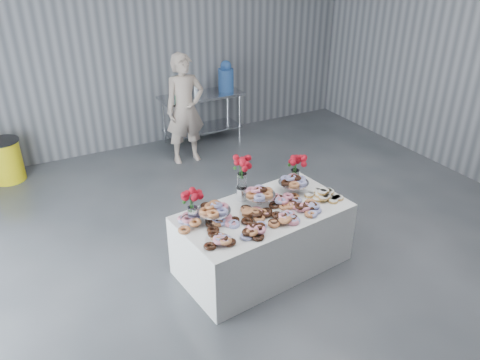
# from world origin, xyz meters

# --- Properties ---
(ground) EXTENTS (9.00, 9.00, 0.00)m
(ground) POSITION_xyz_m (0.00, 0.00, 0.00)
(ground) COLOR #33363A
(ground) RESTS_ON ground
(room_walls) EXTENTS (8.04, 9.04, 4.02)m
(room_walls) POSITION_xyz_m (-0.27, 0.07, 2.64)
(room_walls) COLOR gray
(room_walls) RESTS_ON ground
(display_table) EXTENTS (2.00, 1.22, 0.75)m
(display_table) POSITION_xyz_m (-0.05, 0.36, 0.38)
(display_table) COLOR white
(display_table) RESTS_ON ground
(prep_table) EXTENTS (1.50, 0.60, 0.90)m
(prep_table) POSITION_xyz_m (0.85, 4.10, 0.62)
(prep_table) COLOR silver
(prep_table) RESTS_ON ground
(donut_mounds) EXTENTS (1.89, 1.01, 0.09)m
(donut_mounds) POSITION_xyz_m (-0.05, 0.31, 0.80)
(donut_mounds) COLOR #BB7844
(donut_mounds) RESTS_ON display_table
(cake_stand_left) EXTENTS (0.36, 0.36, 0.17)m
(cake_stand_left) POSITION_xyz_m (-0.61, 0.45, 0.89)
(cake_stand_left) COLOR silver
(cake_stand_left) RESTS_ON display_table
(cake_stand_mid) EXTENTS (0.36, 0.36, 0.17)m
(cake_stand_mid) POSITION_xyz_m (-0.02, 0.52, 0.89)
(cake_stand_mid) COLOR silver
(cake_stand_mid) RESTS_ON display_table
(cake_stand_right) EXTENTS (0.36, 0.36, 0.17)m
(cake_stand_right) POSITION_xyz_m (0.48, 0.58, 0.89)
(cake_stand_right) COLOR silver
(cake_stand_right) RESTS_ON display_table
(danish_pile) EXTENTS (0.48, 0.48, 0.11)m
(danish_pile) POSITION_xyz_m (0.71, 0.30, 0.81)
(danish_pile) COLOR silver
(danish_pile) RESTS_ON display_table
(bouquet_left) EXTENTS (0.26, 0.26, 0.42)m
(bouquet_left) POSITION_xyz_m (-0.82, 0.52, 1.05)
(bouquet_left) COLOR white
(bouquet_left) RESTS_ON display_table
(bouquet_right) EXTENTS (0.26, 0.26, 0.42)m
(bouquet_right) POSITION_xyz_m (0.61, 0.74, 1.05)
(bouquet_right) COLOR white
(bouquet_right) RESTS_ON display_table
(bouquet_center) EXTENTS (0.26, 0.26, 0.57)m
(bouquet_center) POSITION_xyz_m (-0.14, 0.71, 1.13)
(bouquet_center) COLOR silver
(bouquet_center) RESTS_ON display_table
(water_jug) EXTENTS (0.28, 0.28, 0.55)m
(water_jug) POSITION_xyz_m (1.35, 4.10, 1.15)
(water_jug) COLOR #3D74CF
(water_jug) RESTS_ON prep_table
(drink_bottles) EXTENTS (0.54, 0.08, 0.27)m
(drink_bottles) POSITION_xyz_m (0.53, 4.00, 1.04)
(drink_bottles) COLOR #268C33
(drink_bottles) RESTS_ON prep_table
(person) EXTENTS (0.68, 0.46, 1.82)m
(person) POSITION_xyz_m (0.29, 3.47, 0.91)
(person) COLOR #CC8C93
(person) RESTS_ON ground
(trash_barrel) EXTENTS (0.52, 0.52, 0.67)m
(trash_barrel) POSITION_xyz_m (-2.49, 4.10, 0.34)
(trash_barrel) COLOR yellow
(trash_barrel) RESTS_ON ground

